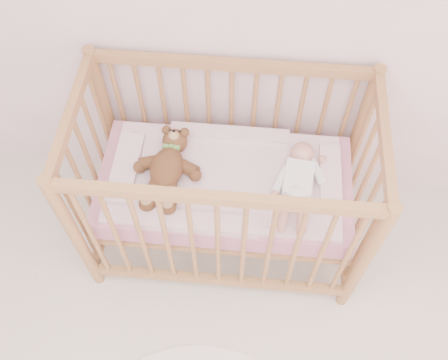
# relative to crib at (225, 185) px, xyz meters

# --- Properties ---
(crib) EXTENTS (1.36, 0.76, 1.00)m
(crib) POSITION_rel_crib_xyz_m (0.00, 0.00, 0.00)
(crib) COLOR #B5794C
(crib) RESTS_ON floor
(mattress) EXTENTS (1.22, 0.62, 0.13)m
(mattress) POSITION_rel_crib_xyz_m (0.00, 0.00, -0.01)
(mattress) COLOR pink
(mattress) RESTS_ON crib
(blanket) EXTENTS (1.10, 0.58, 0.06)m
(blanket) POSITION_rel_crib_xyz_m (0.00, 0.00, 0.06)
(blanket) COLOR #EDA3B4
(blanket) RESTS_ON mattress
(baby) EXTENTS (0.30, 0.53, 0.12)m
(baby) POSITION_rel_crib_xyz_m (0.34, -0.02, 0.14)
(baby) COLOR white
(baby) RESTS_ON blanket
(teddy_bear) EXTENTS (0.38, 0.51, 0.13)m
(teddy_bear) POSITION_rel_crib_xyz_m (-0.27, -0.02, 0.15)
(teddy_bear) COLOR brown
(teddy_bear) RESTS_ON blanket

